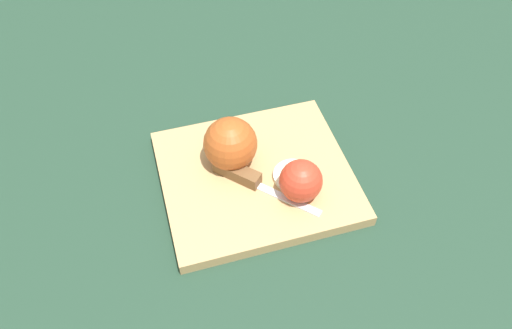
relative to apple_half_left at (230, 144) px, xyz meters
The scene contains 6 objects.
ground_plane 0.08m from the apple_half_left, 36.14° to the right, with size 4.00×4.00×0.00m, color #1E3828.
cutting_board 0.07m from the apple_half_left, 36.14° to the right, with size 0.34×0.32×0.02m.
apple_half_left is the anchor object (origin of this frame).
apple_half_right 0.13m from the apple_half_left, 38.20° to the right, with size 0.07×0.07×0.07m.
knife 0.05m from the apple_half_left, 70.22° to the right, with size 0.16×0.12×0.02m.
apple_slice 0.11m from the apple_half_left, 24.66° to the right, with size 0.07×0.07×0.01m.
Camera 1 is at (-0.06, -0.50, 0.64)m, focal length 35.00 mm.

